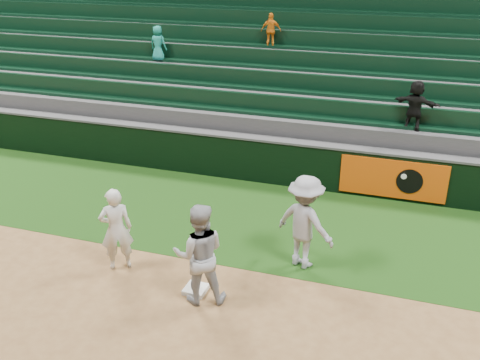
# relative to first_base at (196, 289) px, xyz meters

# --- Properties ---
(ground) EXTENTS (70.00, 70.00, 0.00)m
(ground) POSITION_rel_first_base_xyz_m (0.25, 0.07, -0.05)
(ground) COLOR brown
(ground) RESTS_ON ground
(foul_grass) EXTENTS (36.00, 4.20, 0.01)m
(foul_grass) POSITION_rel_first_base_xyz_m (0.25, 3.07, -0.04)
(foul_grass) COLOR #13340D
(foul_grass) RESTS_ON ground
(first_base) EXTENTS (0.42, 0.42, 0.09)m
(first_base) POSITION_rel_first_base_xyz_m (0.00, 0.00, 0.00)
(first_base) COLOR white
(first_base) RESTS_ON ground
(first_baseman) EXTENTS (0.76, 0.70, 1.74)m
(first_baseman) POSITION_rel_first_base_xyz_m (-1.77, 0.30, 0.83)
(first_baseman) COLOR silver
(first_baseman) RESTS_ON ground
(baserunner) EXTENTS (1.14, 1.02, 1.94)m
(baserunner) POSITION_rel_first_base_xyz_m (0.18, -0.19, 0.92)
(baserunner) COLOR #A5A8B0
(baserunner) RESTS_ON ground
(base_coach) EXTENTS (1.44, 1.15, 1.95)m
(base_coach) POSITION_rel_first_base_xyz_m (1.73, 1.51, 0.94)
(base_coach) COLOR #9799A3
(base_coach) RESTS_ON foul_grass
(field_wall) EXTENTS (36.00, 0.45, 1.25)m
(field_wall) POSITION_rel_first_base_xyz_m (0.28, 5.27, 0.59)
(field_wall) COLOR black
(field_wall) RESTS_ON ground
(stadium_seating) EXTENTS (36.00, 5.95, 5.63)m
(stadium_seating) POSITION_rel_first_base_xyz_m (0.25, 9.04, 1.66)
(stadium_seating) COLOR #353538
(stadium_seating) RESTS_ON ground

